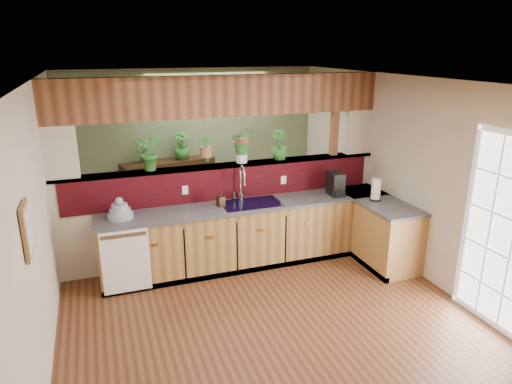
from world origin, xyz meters
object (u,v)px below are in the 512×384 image
object	(u,v)px
faucet	(241,182)
coffee_maker	(336,185)
soap_dispenser	(221,199)
glass_jar	(242,150)
dish_stack	(120,212)
paper_towel	(376,190)
shelving_console	(170,190)

from	to	relation	value
faucet	coffee_maker	size ratio (longest dim) A/B	1.54
soap_dispenser	coffee_maker	bearing A→B (deg)	-3.05
faucet	glass_jar	xyz separation A→B (m)	(0.08, 0.22, 0.39)
dish_stack	paper_towel	distance (m)	3.45
coffee_maker	shelving_console	world-z (taller)	coffee_maker
shelving_console	dish_stack	bearing A→B (deg)	-125.74
soap_dispenser	coffee_maker	distance (m)	1.70
shelving_console	paper_towel	bearing A→B (deg)	-60.66
dish_stack	paper_towel	world-z (taller)	paper_towel
soap_dispenser	dish_stack	bearing A→B (deg)	-179.63
faucet	soap_dispenser	world-z (taller)	faucet
coffee_maker	shelving_console	size ratio (longest dim) A/B	0.20
dish_stack	coffee_maker	world-z (taller)	coffee_maker
dish_stack	soap_dispenser	distance (m)	1.31
coffee_maker	glass_jar	bearing A→B (deg)	166.79
faucet	glass_jar	world-z (taller)	glass_jar
glass_jar	shelving_console	bearing A→B (deg)	111.67
dish_stack	glass_jar	distance (m)	1.85
glass_jar	shelving_console	world-z (taller)	glass_jar
faucet	dish_stack	world-z (taller)	faucet
faucet	paper_towel	xyz separation A→B (m)	(1.78, -0.61, -0.13)
paper_towel	glass_jar	xyz separation A→B (m)	(-1.70, 0.83, 0.52)
paper_towel	glass_jar	world-z (taller)	glass_jar
dish_stack	paper_towel	xyz separation A→B (m)	(3.42, -0.47, 0.06)
dish_stack	glass_jar	bearing A→B (deg)	11.74
dish_stack	coffee_maker	distance (m)	3.01
coffee_maker	glass_jar	size ratio (longest dim) A/B	0.94
paper_towel	faucet	bearing A→B (deg)	161.13
faucet	coffee_maker	bearing A→B (deg)	-8.99
coffee_maker	soap_dispenser	bearing A→B (deg)	-177.36
dish_stack	soap_dispenser	world-z (taller)	dish_stack
paper_towel	shelving_console	size ratio (longest dim) A/B	0.20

